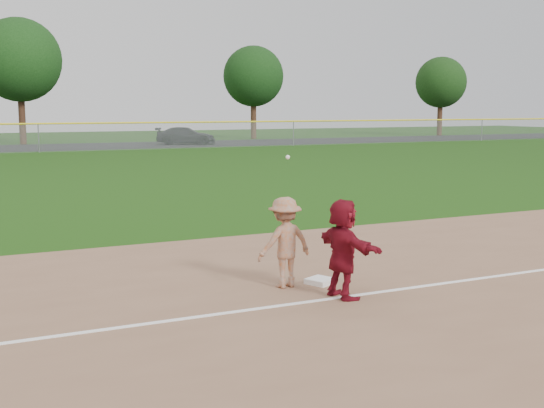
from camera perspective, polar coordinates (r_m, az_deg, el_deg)
name	(u,v)px	position (r m, az deg, el deg)	size (l,w,h in m)	color
ground	(308,288)	(12.01, 3.06, -7.07)	(160.00, 160.00, 0.00)	#1A430C
foul_line	(331,299)	(11.33, 4.99, -7.89)	(60.00, 0.10, 0.01)	white
parking_asphalt	(30,148)	(56.57, -19.57, 4.46)	(120.00, 10.00, 0.01)	black
first_base	(320,281)	(12.25, 4.06, -6.45)	(0.42, 0.42, 0.10)	white
base_runner	(343,248)	(11.25, 5.96, -3.72)	(1.53, 0.49, 1.65)	maroon
car_right	(186,136)	(58.52, -7.22, 5.69)	(2.03, 5.01, 1.45)	black
first_base_play	(285,242)	(11.86, 1.08, -3.22)	(1.08, 0.68, 2.31)	gray
outfield_fence	(38,124)	(50.52, -18.99, 6.33)	(110.00, 0.12, 110.00)	#999EA0
tree_2	(19,60)	(62.08, -20.40, 11.23)	(7.00, 7.00, 10.58)	#361F13
tree_3	(253,76)	(68.81, -1.57, 10.62)	(6.00, 6.00, 9.19)	#3C2316
tree_4	(441,83)	(78.92, 13.95, 9.84)	(5.60, 5.60, 8.67)	#3D2316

